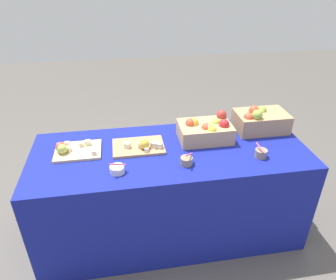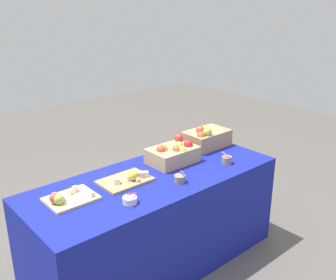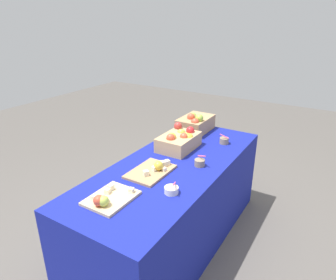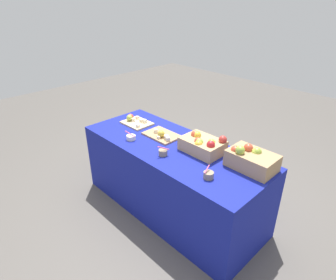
% 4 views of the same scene
% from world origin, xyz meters
% --- Properties ---
extents(ground_plane, '(10.00, 10.00, 0.00)m').
position_xyz_m(ground_plane, '(0.00, 0.00, 0.00)').
color(ground_plane, '#56514C').
extents(table, '(1.90, 0.76, 0.74)m').
position_xyz_m(table, '(0.00, 0.00, 0.37)').
color(table, navy).
rests_on(table, ground_plane).
extents(apple_crate_left, '(0.38, 0.25, 0.20)m').
position_xyz_m(apple_crate_left, '(0.72, 0.18, 0.82)').
color(apple_crate_left, tan).
rests_on(apple_crate_left, table).
extents(apple_crate_middle, '(0.37, 0.26, 0.18)m').
position_xyz_m(apple_crate_middle, '(0.28, 0.11, 0.81)').
color(apple_crate_middle, tan).
rests_on(apple_crate_middle, table).
extents(cutting_board_front, '(0.35, 0.24, 0.09)m').
position_xyz_m(cutting_board_front, '(-0.20, 0.05, 0.76)').
color(cutting_board_front, tan).
rests_on(cutting_board_front, table).
extents(cutting_board_back, '(0.31, 0.24, 0.09)m').
position_xyz_m(cutting_board_back, '(-0.65, 0.07, 0.76)').
color(cutting_board_back, '#D1B284').
rests_on(cutting_board_back, table).
extents(sample_bowl_near, '(0.09, 0.09, 0.10)m').
position_xyz_m(sample_bowl_near, '(0.07, -0.19, 0.77)').
color(sample_bowl_near, gray).
rests_on(sample_bowl_near, table).
extents(sample_bowl_mid, '(0.10, 0.09, 0.09)m').
position_xyz_m(sample_bowl_mid, '(-0.37, -0.21, 0.76)').
color(sample_bowl_mid, silver).
rests_on(sample_bowl_mid, table).
extents(sample_bowl_far, '(0.08, 0.09, 0.10)m').
position_xyz_m(sample_bowl_far, '(0.58, -0.18, 0.77)').
color(sample_bowl_far, gray).
rests_on(sample_bowl_far, table).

